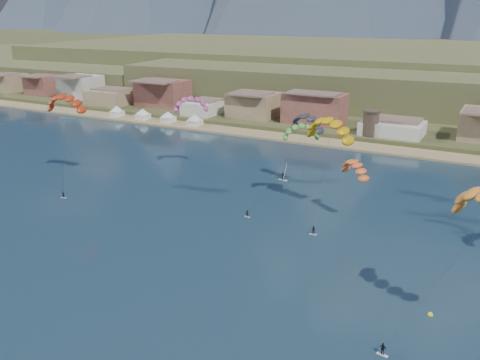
% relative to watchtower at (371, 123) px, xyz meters
% --- Properties ---
extents(ground, '(2400.00, 2400.00, 0.00)m').
position_rel_watchtower_xyz_m(ground, '(-5.00, -114.00, -6.37)').
color(ground, black).
rests_on(ground, ground).
extents(beach, '(2200.00, 12.00, 0.90)m').
position_rel_watchtower_xyz_m(beach, '(-5.00, -8.00, -6.12)').
color(beach, '#A0885B').
rests_on(beach, ground).
extents(land, '(2200.00, 900.00, 4.00)m').
position_rel_watchtower_xyz_m(land, '(-5.00, 446.00, -6.37)').
color(land, brown).
rests_on(land, ground).
extents(foothills, '(940.00, 210.00, 18.00)m').
position_rel_watchtower_xyz_m(foothills, '(17.39, 118.47, 2.71)').
color(foothills, brown).
rests_on(foothills, ground).
extents(town, '(400.00, 24.00, 12.00)m').
position_rel_watchtower_xyz_m(town, '(-45.00, 8.00, 1.63)').
color(town, silver).
rests_on(town, ground).
extents(watchtower, '(5.82, 5.82, 8.60)m').
position_rel_watchtower_xyz_m(watchtower, '(0.00, 0.00, 0.00)').
color(watchtower, '#47382D').
rests_on(watchtower, ground).
extents(beach_tents, '(43.40, 6.40, 5.00)m').
position_rel_watchtower_xyz_m(beach_tents, '(-81.25, -8.00, -2.66)').
color(beach_tents, white).
rests_on(beach_tents, ground).
extents(kitesurfer_red, '(14.47, 14.99, 24.91)m').
position_rel_watchtower_xyz_m(kitesurfer_red, '(-57.45, -75.12, 14.29)').
color(kitesurfer_red, silver).
rests_on(kitesurfer_red, ground).
extents(kitesurfer_yellow, '(12.33, 16.31, 23.18)m').
position_rel_watchtower_xyz_m(kitesurfer_yellow, '(7.88, -66.84, 12.95)').
color(kitesurfer_yellow, silver).
rests_on(kitesurfer_yellow, ground).
extents(kitesurfer_green, '(11.85, 16.19, 21.36)m').
position_rel_watchtower_xyz_m(kitesurfer_green, '(0.64, -64.48, 10.82)').
color(kitesurfer_green, silver).
rests_on(kitesurfer_green, ground).
extents(distant_kite_pink, '(9.85, 8.25, 22.08)m').
position_rel_watchtower_xyz_m(distant_kite_pink, '(-33.59, -55.23, 12.83)').
color(distant_kite_pink, '#262626').
rests_on(distant_kite_pink, ground).
extents(distant_kite_dark, '(10.42, 7.48, 20.29)m').
position_rel_watchtower_xyz_m(distant_kite_dark, '(-2.00, -53.88, 10.85)').
color(distant_kite_dark, '#262626').
rests_on(distant_kite_dark, ground).
extents(distant_kite_orange, '(8.25, 7.99, 14.99)m').
position_rel_watchtower_xyz_m(distant_kite_orange, '(13.97, -67.63, 5.45)').
color(distant_kite_orange, '#262626').
rests_on(distant_kite_orange, ground).
extents(windsurfer, '(2.59, 2.84, 4.44)m').
position_rel_watchtower_xyz_m(windsurfer, '(-9.01, -50.39, -4.96)').
color(windsurfer, silver).
rests_on(windsurfer, ground).
extents(buoy, '(0.77, 0.77, 0.77)m').
position_rel_watchtower_xyz_m(buoy, '(34.52, -97.61, -6.24)').
color(buoy, yellow).
rests_on(buoy, ground).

